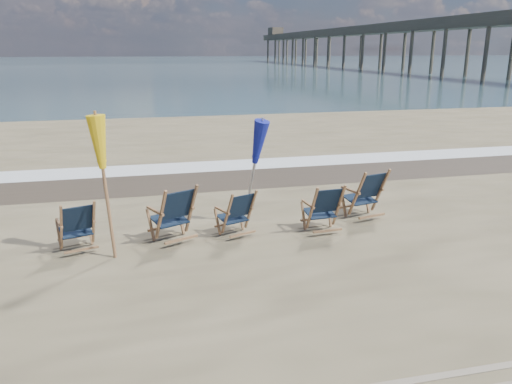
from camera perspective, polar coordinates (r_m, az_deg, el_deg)
ocean at (r=134.27m, az=-12.90°, el=14.19°), size 400.00×400.00×0.00m
surf_foam at (r=15.03m, az=-5.39°, el=2.96°), size 200.00×1.40×0.01m
wet_sand_strip at (r=13.59m, az=-4.49°, el=1.57°), size 200.00×2.60×0.00m
beach_chair_0 at (r=9.06m, az=-18.04°, el=-3.52°), size 0.78×0.83×0.95m
beach_chair_1 at (r=9.15m, az=-7.38°, el=-2.17°), size 0.96×1.01×1.10m
beach_chair_2 at (r=9.35m, az=-0.58°, el=-2.20°), size 0.79×0.83×0.92m
beach_chair_3 at (r=9.58m, az=9.46°, el=-1.75°), size 0.69×0.76×0.99m
beach_chair_4 at (r=10.59m, az=14.05°, el=-0.04°), size 0.86×0.92×1.08m
umbrella_yellow at (r=8.30m, az=-17.12°, el=4.58°), size 0.30×0.30×2.38m
umbrella_blue at (r=9.63m, az=-0.45°, el=5.42°), size 0.30×0.30×2.13m
fishing_pier at (r=89.64m, az=13.71°, el=16.39°), size 4.40×140.00×9.30m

